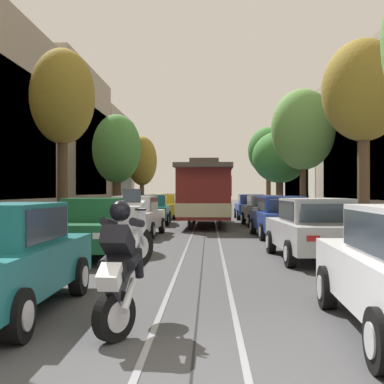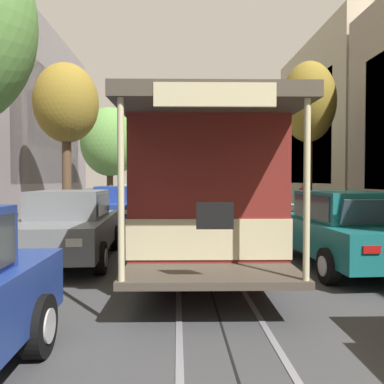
{
  "view_description": "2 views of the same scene",
  "coord_description": "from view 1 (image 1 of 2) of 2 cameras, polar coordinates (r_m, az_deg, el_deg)",
  "views": [
    {
      "loc": [
        0.17,
        -4.21,
        1.75
      ],
      "look_at": [
        -0.49,
        14.73,
        1.74
      ],
      "focal_mm": 46.37,
      "sensor_mm": 36.0,
      "label": 1
    },
    {
      "loc": [
        0.55,
        30.28,
        1.82
      ],
      "look_at": [
        -0.38,
        5.78,
        1.08
      ],
      "focal_mm": 36.85,
      "sensor_mm": 36.0,
      "label": 2
    }
  ],
  "objects": [
    {
      "name": "ground_plane",
      "position": [
        24.81,
        1.59,
        -4.01
      ],
      "size": [
        160.0,
        160.0,
        0.0
      ],
      "primitive_type": "plane",
      "color": "#424244"
    },
    {
      "name": "parked_car_white_mid_left",
      "position": [
        19.82,
        -6.55,
        -2.72
      ],
      "size": [
        2.14,
        4.42,
        1.58
      ],
      "color": "silver",
      "rests_on": "ground"
    },
    {
      "name": "cable_car_trolley",
      "position": [
        25.07,
        1.59,
        -0.17
      ],
      "size": [
        2.76,
        9.17,
        3.28
      ],
      "color": "maroon",
      "rests_on": "ground"
    },
    {
      "name": "parked_car_green_second_left",
      "position": [
        13.69,
        -10.94,
        -3.95
      ],
      "size": [
        2.0,
        4.36,
        1.58
      ],
      "color": "#1E6038",
      "rests_on": "ground"
    },
    {
      "name": "motorcycle_with_rider",
      "position": [
        6.32,
        -7.84,
        -7.35
      ],
      "size": [
        0.53,
        1.86,
        1.79
      ],
      "color": "black",
      "rests_on": "ground"
    },
    {
      "name": "parked_car_grey_fourth_right",
      "position": [
        25.73,
        8.25,
        -2.08
      ],
      "size": [
        2.15,
        4.42,
        1.58
      ],
      "color": "slate",
      "rests_on": "ground"
    },
    {
      "name": "parked_car_yellow_fifth_left",
      "position": [
        32.45,
        -3.33,
        -1.65
      ],
      "size": [
        2.04,
        4.38,
        1.58
      ],
      "color": "gold",
      "rests_on": "ground"
    },
    {
      "name": "street_tree_kerb_right_second",
      "position": [
        18.08,
        19.13,
        10.78
      ],
      "size": [
        2.81,
        2.75,
        6.93
      ],
      "color": "brown",
      "rests_on": "ground"
    },
    {
      "name": "street_tree_kerb_right_fourth",
      "position": [
        34.48,
        10.05,
        3.91
      ],
      "size": [
        3.75,
        3.7,
        5.9
      ],
      "color": "brown",
      "rests_on": "ground"
    },
    {
      "name": "parked_car_teal_fourth_left",
      "position": [
        26.63,
        -4.67,
        -2.01
      ],
      "size": [
        2.11,
        4.41,
        1.58
      ],
      "color": "#196B70",
      "rests_on": "ground"
    },
    {
      "name": "building_facade_left",
      "position": [
        28.27,
        -20.11,
        6.62
      ],
      "size": [
        5.94,
        51.04,
        10.83
      ],
      "color": "#BCAD93",
      "rests_on": "ground"
    },
    {
      "name": "trolley_track_rails",
      "position": [
        27.94,
        1.63,
        -3.55
      ],
      "size": [
        1.14,
        59.34,
        0.01
      ],
      "color": "gray",
      "rests_on": "ground"
    },
    {
      "name": "street_tree_kerb_right_mid",
      "position": [
        26.9,
        12.66,
        6.99
      ],
      "size": [
        3.35,
        2.76,
        7.18
      ],
      "color": "#4C3826",
      "rests_on": "ground"
    },
    {
      "name": "parked_car_blue_mid_right",
      "position": [
        19.31,
        10.15,
        -2.79
      ],
      "size": [
        2.13,
        4.42,
        1.58
      ],
      "color": "#233D93",
      "rests_on": "ground"
    },
    {
      "name": "street_tree_kerb_left_second",
      "position": [
        18.72,
        -14.67,
        10.34
      ],
      "size": [
        2.31,
        2.42,
        6.91
      ],
      "color": "#4C3826",
      "rests_on": "ground"
    },
    {
      "name": "parked_car_brown_far_left",
      "position": [
        45.16,
        -2.07,
        -1.17
      ],
      "size": [
        2.11,
        4.41,
        1.58
      ],
      "color": "brown",
      "rests_on": "ground"
    },
    {
      "name": "fire_hydrant",
      "position": [
        14.74,
        18.81,
        -5.13
      ],
      "size": [
        0.4,
        0.22,
        0.84
      ],
      "color": "red",
      "rests_on": "ground"
    },
    {
      "name": "street_tree_kerb_right_far",
      "position": [
        44.29,
        8.78,
        4.65
      ],
      "size": [
        3.61,
        3.25,
        7.45
      ],
      "color": "brown",
      "rests_on": "ground"
    },
    {
      "name": "parked_car_grey_sixth_left",
      "position": [
        38.43,
        -2.37,
        -1.38
      ],
      "size": [
        2.05,
        4.38,
        1.58
      ],
      "color": "slate",
      "rests_on": "ground"
    },
    {
      "name": "street_tree_kerb_left_fourth",
      "position": [
        40.0,
        -5.77,
        3.52
      ],
      "size": [
        2.4,
        2.27,
        6.21
      ],
      "color": "brown",
      "rests_on": "ground"
    },
    {
      "name": "parked_car_blue_fifth_right",
      "position": [
        31.86,
        6.79,
        -1.68
      ],
      "size": [
        2.03,
        4.37,
        1.58
      ],
      "color": "#233D93",
      "rests_on": "ground"
    },
    {
      "name": "parked_car_silver_second_right",
      "position": [
        13.13,
        13.86,
        -4.12
      ],
      "size": [
        2.13,
        4.41,
        1.58
      ],
      "color": "#B7B7BC",
      "rests_on": "ground"
    },
    {
      "name": "street_tree_kerb_left_mid",
      "position": [
        30.24,
        -8.66,
        4.81
      ],
      "size": [
        2.94,
        2.52,
        6.42
      ],
      "color": "#4C3826",
      "rests_on": "ground"
    }
  ]
}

